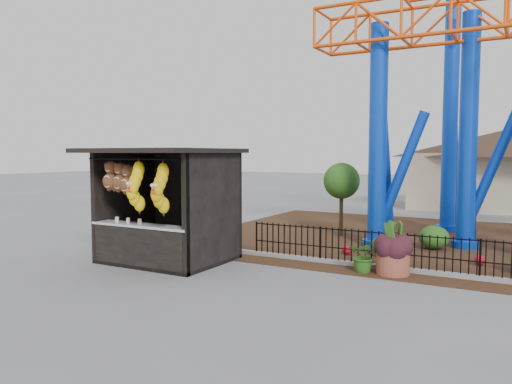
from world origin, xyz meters
The scene contains 9 objects.
ground centered at (0.00, 0.00, 0.00)m, with size 120.00×120.00×0.00m, color slate.
mulch_bed centered at (4.00, 8.00, 0.01)m, with size 18.00×12.00×0.02m, color #331E11.
curb centered at (4.00, 3.00, 0.06)m, with size 18.00×0.18×0.12m, color gray.
prize_booth centered at (-3.01, 0.90, 1.54)m, with size 3.50×3.40×3.12m.
picket_fence centered at (4.90, 3.00, 0.50)m, with size 12.20×0.06×1.00m, color black, non-canonical shape.
terracotta_planter centered at (2.87, 2.59, 0.30)m, with size 0.81×0.81×0.59m, color #974737.
planter_foliage centered at (2.87, 2.59, 0.91)m, with size 0.70×0.70×0.64m, color black.
potted_plant centered at (2.20, 2.46, 0.43)m, with size 0.78×0.68×0.87m, color #1F5D1B.
landscaping centered at (4.37, 5.38, 0.33)m, with size 8.59×3.07×0.74m.
Camera 1 is at (5.81, -9.62, 3.00)m, focal length 35.00 mm.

